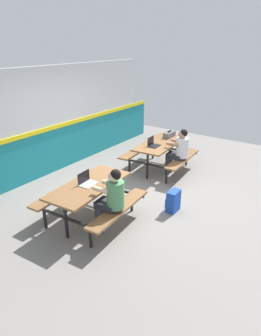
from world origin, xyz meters
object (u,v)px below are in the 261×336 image
object	(u,v)px
picnic_table_right	(160,149)
student_further	(179,149)
toolbox_grey	(169,134)
picnic_table_left	(90,192)
student_nearer	(112,196)
backpack_dark	(173,201)
laptop_silver	(87,182)
laptop_dark	(153,144)

from	to	relation	value
picnic_table_right	student_further	size ratio (longest dim) A/B	1.43
picnic_table_right	student_further	distance (m)	0.58
picnic_table_right	toolbox_grey	distance (m)	0.63
picnic_table_left	student_nearer	size ratio (longest dim) A/B	1.43
student_nearer	student_further	bearing A→B (deg)	2.79
toolbox_grey	backpack_dark	size ratio (longest dim) A/B	0.91
student_nearer	picnic_table_left	bearing A→B (deg)	83.99
picnic_table_left	picnic_table_right	xyz separation A→B (m)	(2.79, 0.14, 0.00)
picnic_table_left	student_further	size ratio (longest dim) A/B	1.43
student_nearer	toolbox_grey	xyz separation A→B (m)	(3.43, 0.74, 0.10)
picnic_table_left	laptop_silver	distance (m)	0.22
picnic_table_right	laptop_silver	world-z (taller)	laptop_silver
picnic_table_right	student_further	bearing A→B (deg)	-94.49
student_nearer	laptop_dark	world-z (taller)	student_nearer
picnic_table_left	laptop_silver	world-z (taller)	laptop_silver
laptop_dark	student_further	bearing A→B (deg)	-64.96
student_further	toolbox_grey	distance (m)	0.87
student_nearer	laptop_silver	bearing A→B (deg)	85.47
picnic_table_right	laptop_dark	distance (m)	0.38
student_further	laptop_silver	distance (m)	2.80
laptop_dark	student_nearer	bearing A→B (deg)	-164.31
picnic_table_right	laptop_silver	distance (m)	2.81
laptop_silver	laptop_dark	bearing A→B (deg)	2.61
picnic_table_right	student_nearer	distance (m)	2.94
student_further	picnic_table_right	bearing A→B (deg)	85.51
picnic_table_left	student_further	xyz separation A→B (m)	(2.75, -0.43, 0.13)
student_nearer	backpack_dark	bearing A→B (deg)	-24.27
student_further	toolbox_grey	world-z (taller)	student_further
student_further	toolbox_grey	bearing A→B (deg)	44.17
student_further	laptop_dark	xyz separation A→B (m)	(-0.27, 0.58, 0.08)
laptop_silver	toolbox_grey	distance (m)	3.38
backpack_dark	laptop_silver	bearing A→B (deg)	135.63
picnic_table_right	backpack_dark	world-z (taller)	picnic_table_right
student_nearer	backpack_dark	size ratio (longest dim) A/B	2.74
laptop_silver	laptop_dark	size ratio (longest dim) A/B	1.00
picnic_table_left	backpack_dark	xyz separation A→B (m)	(1.16, -1.11, -0.36)
student_nearer	backpack_dark	xyz separation A→B (m)	(1.22, -0.55, -0.49)
backpack_dark	laptop_dark	bearing A→B (deg)	43.95
picnic_table_left	laptop_dark	size ratio (longest dim) A/B	5.13
picnic_table_right	picnic_table_left	bearing A→B (deg)	-177.22
student_nearer	laptop_dark	size ratio (longest dim) A/B	3.60
picnic_table_left	laptop_dark	bearing A→B (deg)	3.46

